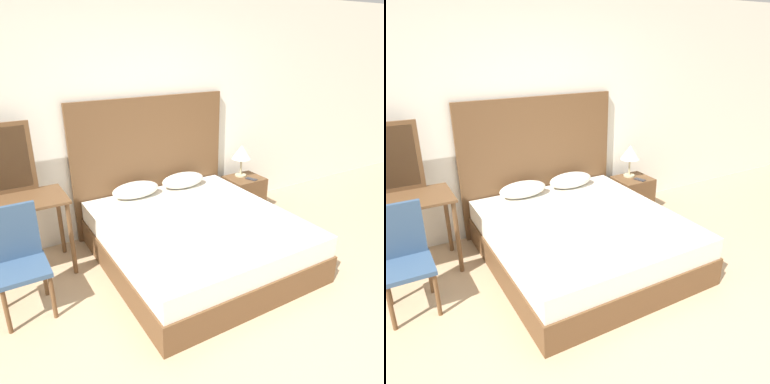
# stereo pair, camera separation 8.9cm
# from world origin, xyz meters

# --- Properties ---
(ground_plane) EXTENTS (16.00, 16.00, 0.00)m
(ground_plane) POSITION_xyz_m (0.00, 0.00, 0.00)
(ground_plane) COLOR tan
(wall_back) EXTENTS (10.00, 0.06, 2.70)m
(wall_back) POSITION_xyz_m (0.00, 2.50, 1.35)
(wall_back) COLOR silver
(wall_back) RESTS_ON ground_plane
(bed) EXTENTS (1.84, 2.04, 0.49)m
(bed) POSITION_xyz_m (0.03, 1.38, 0.24)
(bed) COLOR brown
(bed) RESTS_ON ground_plane
(headboard) EXTENTS (1.93, 0.05, 1.58)m
(headboard) POSITION_xyz_m (0.03, 2.42, 0.79)
(headboard) COLOR brown
(headboard) RESTS_ON ground_plane
(pillow_left) EXTENTS (0.55, 0.28, 0.18)m
(pillow_left) POSITION_xyz_m (-0.28, 2.21, 0.58)
(pillow_left) COLOR silver
(pillow_left) RESTS_ON bed
(pillow_right) EXTENTS (0.55, 0.28, 0.18)m
(pillow_right) POSITION_xyz_m (0.35, 2.21, 0.58)
(pillow_right) COLOR silver
(pillow_right) RESTS_ON bed
(phone_on_bed) EXTENTS (0.16, 0.14, 0.01)m
(phone_on_bed) POSITION_xyz_m (-0.30, 1.21, 0.50)
(phone_on_bed) COLOR #B7B7BC
(phone_on_bed) RESTS_ON bed
(nightstand) EXTENTS (0.46, 0.41, 0.47)m
(nightstand) POSITION_xyz_m (1.25, 2.13, 0.24)
(nightstand) COLOR brown
(nightstand) RESTS_ON ground_plane
(table_lamp) EXTENTS (0.26, 0.26, 0.42)m
(table_lamp) POSITION_xyz_m (1.24, 2.22, 0.79)
(table_lamp) COLOR tan
(table_lamp) RESTS_ON nightstand
(phone_on_nightstand) EXTENTS (0.11, 0.16, 0.01)m
(phone_on_nightstand) POSITION_xyz_m (1.28, 2.03, 0.48)
(phone_on_nightstand) COLOR #232328
(phone_on_nightstand) RESTS_ON nightstand
(vanity_desk) EXTENTS (0.98, 0.55, 0.79)m
(vanity_desk) POSITION_xyz_m (-1.58, 2.04, 0.66)
(vanity_desk) COLOR brown
(vanity_desk) RESTS_ON ground_plane
(vanity_mirror) EXTENTS (0.58, 0.03, 0.69)m
(vanity_mirror) POSITION_xyz_m (-1.58, 2.28, 1.13)
(vanity_mirror) COLOR brown
(vanity_mirror) RESTS_ON vanity_desk
(chair) EXTENTS (0.41, 0.41, 0.93)m
(chair) POSITION_xyz_m (-1.63, 1.50, 0.52)
(chair) COLOR #334C6B
(chair) RESTS_ON ground_plane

